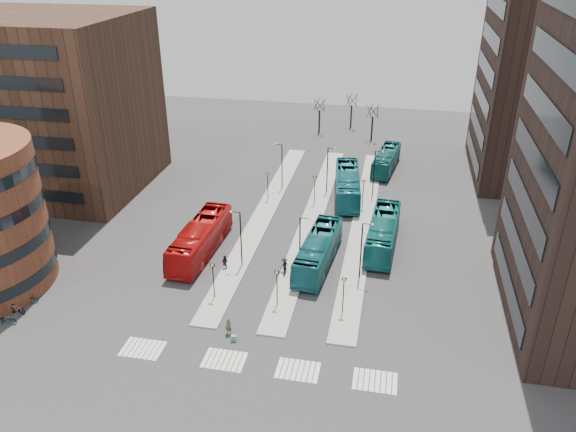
% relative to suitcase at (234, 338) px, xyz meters
% --- Properties ---
extents(ground, '(160.00, 160.00, 0.00)m').
position_rel_suitcase_xyz_m(ground, '(0.91, -6.44, -0.27)').
color(ground, '#2E2E31').
rests_on(ground, ground).
extents(island_left, '(2.50, 45.00, 0.15)m').
position_rel_suitcase_xyz_m(island_left, '(-3.09, 23.56, -0.19)').
color(island_left, '#979791').
rests_on(island_left, ground).
extents(island_mid, '(2.50, 45.00, 0.15)m').
position_rel_suitcase_xyz_m(island_mid, '(2.91, 23.56, -0.19)').
color(island_mid, '#979791').
rests_on(island_mid, ground).
extents(island_right, '(2.50, 45.00, 0.15)m').
position_rel_suitcase_xyz_m(island_right, '(8.91, 23.56, -0.19)').
color(island_right, '#979791').
rests_on(island_right, ground).
extents(suitcase, '(0.50, 0.44, 0.54)m').
position_rel_suitcase_xyz_m(suitcase, '(0.00, 0.00, 0.00)').
color(suitcase, '#1B3499').
rests_on(suitcase, ground).
extents(red_bus, '(3.40, 12.61, 3.48)m').
position_rel_suitcase_xyz_m(red_bus, '(-7.49, 13.31, 1.47)').
color(red_bus, '#B10E0D').
rests_on(red_bus, ground).
extents(teal_bus_a, '(3.74, 11.85, 3.25)m').
position_rel_suitcase_xyz_m(teal_bus_a, '(5.09, 13.46, 1.35)').
color(teal_bus_a, '#156169').
rests_on(teal_bus_a, ground).
extents(teal_bus_b, '(4.43, 12.79, 3.49)m').
position_rel_suitcase_xyz_m(teal_bus_b, '(6.29, 30.52, 1.47)').
color(teal_bus_b, '#166972').
rests_on(teal_bus_b, ground).
extents(teal_bus_c, '(3.46, 12.09, 3.33)m').
position_rel_suitcase_xyz_m(teal_bus_c, '(11.38, 18.59, 1.40)').
color(teal_bus_c, '#156B6A').
rests_on(teal_bus_c, ground).
extents(teal_bus_d, '(3.90, 10.71, 2.92)m').
position_rel_suitcase_xyz_m(teal_bus_d, '(10.78, 40.99, 1.19)').
color(teal_bus_d, '#125A5D').
rests_on(teal_bus_d, ground).
extents(traveller, '(0.59, 0.39, 1.60)m').
position_rel_suitcase_xyz_m(traveller, '(-0.66, 0.79, 0.53)').
color(traveller, brown).
rests_on(traveller, ground).
extents(commuter_a, '(0.82, 0.68, 1.53)m').
position_rel_suitcase_xyz_m(commuter_a, '(-4.06, 10.75, 0.50)').
color(commuter_a, black).
rests_on(commuter_a, ground).
extents(commuter_b, '(0.65, 1.02, 1.62)m').
position_rel_suitcase_xyz_m(commuter_b, '(2.17, 10.75, 0.54)').
color(commuter_b, black).
rests_on(commuter_b, ground).
extents(commuter_c, '(1.09, 1.17, 1.58)m').
position_rel_suitcase_xyz_m(commuter_c, '(1.99, 11.34, 0.52)').
color(commuter_c, black).
rests_on(commuter_c, ground).
extents(bicycle_near, '(1.91, 0.89, 0.97)m').
position_rel_suitcase_xyz_m(bicycle_near, '(-20.09, -1.75, 0.21)').
color(bicycle_near, gray).
rests_on(bicycle_near, ground).
extents(bicycle_mid, '(1.67, 0.49, 1.00)m').
position_rel_suitcase_xyz_m(bicycle_mid, '(-20.09, -0.25, 0.23)').
color(bicycle_mid, gray).
rests_on(bicycle_mid, ground).
extents(bicycle_far, '(1.88, 1.10, 0.93)m').
position_rel_suitcase_xyz_m(bicycle_far, '(-20.09, 1.44, 0.20)').
color(bicycle_far, gray).
rests_on(bicycle_far, ground).
extents(crosswalk_stripes, '(22.35, 2.40, 0.01)m').
position_rel_suitcase_xyz_m(crosswalk_stripes, '(2.66, -2.44, -0.26)').
color(crosswalk_stripes, silver).
rests_on(crosswalk_stripes, ground).
extents(office_block, '(25.00, 20.12, 22.00)m').
position_rel_suitcase_xyz_m(office_block, '(-33.09, 27.55, 10.73)').
color(office_block, '#422B1E').
rests_on(office_block, ground).
extents(tower_far, '(20.12, 20.00, 30.00)m').
position_rel_suitcase_xyz_m(tower_far, '(32.89, 43.56, 14.73)').
color(tower_far, black).
rests_on(tower_far, ground).
extents(sign_poles, '(12.45, 22.12, 3.65)m').
position_rel_suitcase_xyz_m(sign_poles, '(2.51, 16.56, 2.14)').
color(sign_poles, black).
rests_on(sign_poles, ground).
extents(lamp_posts, '(14.04, 20.24, 6.12)m').
position_rel_suitcase_xyz_m(lamp_posts, '(3.55, 21.56, 3.31)').
color(lamp_posts, black).
rests_on(lamp_posts, ground).
extents(bare_trees, '(10.97, 8.14, 5.90)m').
position_rel_suitcase_xyz_m(bare_trees, '(3.58, 56.23, 2.46)').
color(bare_trees, black).
rests_on(bare_trees, ground).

